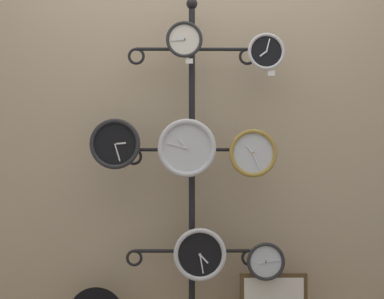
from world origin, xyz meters
TOP-DOWN VIEW (x-y plane):
  - shop_wall at (0.00, 0.57)m, footprint 4.40×0.04m
  - display_stand at (-0.00, 0.41)m, footprint 0.75×0.38m
  - clock_top_center at (-0.04, 0.32)m, footprint 0.20×0.04m
  - clock_top_right at (0.41, 0.33)m, footprint 0.21×0.04m
  - clock_middle_left at (-0.42, 0.30)m, footprint 0.28×0.04m
  - clock_middle_center at (-0.03, 0.31)m, footprint 0.32×0.04m
  - clock_middle_right at (0.34, 0.33)m, footprint 0.27×0.04m
  - clock_bottom_center at (0.04, 0.32)m, footprint 0.29×0.04m
  - clock_bottom_right at (0.40, 0.31)m, footprint 0.21×0.04m
  - price_tag_upper at (-0.02, 0.32)m, footprint 0.04×0.00m
  - price_tag_mid at (0.44, 0.33)m, footprint 0.04×0.00m

SIDE VIEW (x-z plane):
  - clock_bottom_right at x=0.40m, z-range 0.41..0.62m
  - clock_bottom_center at x=0.04m, z-range 0.40..0.70m
  - display_stand at x=0.00m, z-range -0.34..1.66m
  - clock_middle_right at x=0.34m, z-range 0.97..1.24m
  - clock_middle_center at x=-0.03m, z-range 0.97..1.30m
  - clock_middle_left at x=-0.42m, z-range 1.02..1.30m
  - shop_wall at x=0.00m, z-range 0.00..2.80m
  - price_tag_mid at x=0.44m, z-range 1.54..1.57m
  - price_tag_upper at x=-0.02m, z-range 1.60..1.63m
  - clock_top_right at x=0.41m, z-range 1.57..1.78m
  - clock_top_center at x=-0.04m, z-range 1.63..1.84m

